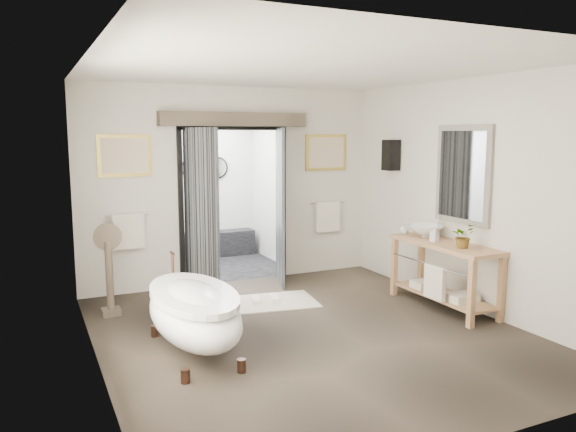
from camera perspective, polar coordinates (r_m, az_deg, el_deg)
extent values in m
plane|color=brown|center=(6.41, 2.34, -11.85)|extent=(5.00, 5.00, 0.00)
cube|color=beige|center=(4.05, 19.08, -2.97)|extent=(4.50, 0.02, 2.90)
cube|color=beige|center=(5.41, -19.21, -0.21)|extent=(0.02, 5.00, 2.90)
cube|color=beige|center=(7.38, 18.11, 2.01)|extent=(0.02, 5.00, 2.90)
cube|color=beige|center=(7.97, -15.97, 2.54)|extent=(1.45, 0.02, 2.90)
cube|color=beige|center=(8.97, 3.65, 3.46)|extent=(1.45, 0.02, 2.90)
cube|color=beige|center=(8.32, -5.69, 10.98)|extent=(1.60, 0.02, 0.60)
cube|color=white|center=(6.05, 2.50, 14.87)|extent=(4.50, 5.00, 0.02)
cube|color=white|center=(4.84, -17.80, -2.31)|extent=(0.02, 2.20, 2.70)
cube|color=gray|center=(7.43, 17.39, 4.02)|extent=(0.05, 0.95, 1.25)
cube|color=silver|center=(7.41, 17.22, 4.02)|extent=(0.01, 0.80, 1.10)
cube|color=black|center=(8.46, 10.42, 6.10)|extent=(0.20, 0.20, 0.45)
sphere|color=#FFCC8C|center=(8.46, 10.42, 6.10)|extent=(0.10, 0.10, 0.10)
cube|color=black|center=(9.52, -7.49, -5.13)|extent=(2.20, 2.00, 0.01)
cube|color=white|center=(9.26, -7.79, 10.06)|extent=(2.20, 2.00, 0.02)
cube|color=white|center=(10.26, -9.33, 2.86)|extent=(2.20, 0.02, 2.50)
cube|color=white|center=(9.04, -14.30, 1.98)|extent=(0.02, 2.00, 2.50)
cube|color=white|center=(9.70, -1.42, 2.66)|extent=(0.02, 2.00, 2.50)
cube|color=black|center=(10.24, -8.92, -2.94)|extent=(2.00, 0.35, 0.45)
cylinder|color=silver|center=(10.10, -11.52, 4.71)|extent=(0.40, 0.03, 0.40)
cylinder|color=silver|center=(10.32, -7.19, 4.89)|extent=(0.40, 0.03, 0.40)
cube|color=black|center=(8.15, -10.85, 0.71)|extent=(0.07, 0.10, 2.30)
cube|color=black|center=(8.68, -0.57, 1.32)|extent=(0.07, 0.10, 2.30)
cube|color=black|center=(8.31, -5.66, 8.92)|extent=(1.67, 0.10, 0.07)
cube|color=black|center=(7.86, -8.80, 0.49)|extent=(0.28, 0.77, 2.30)
cube|color=black|center=(8.28, -0.82, 0.98)|extent=(0.28, 0.77, 2.30)
cube|color=brown|center=(8.22, -5.43, 9.77)|extent=(2.20, 0.20, 0.20)
cube|color=gold|center=(7.91, -16.26, 5.91)|extent=(0.72, 0.03, 0.57)
cube|color=beige|center=(7.90, -16.24, 5.90)|extent=(0.62, 0.01, 0.47)
cube|color=gold|center=(8.94, 3.88, 6.46)|extent=(0.72, 0.03, 0.57)
cube|color=beige|center=(8.93, 3.93, 6.46)|extent=(0.62, 0.01, 0.47)
cylinder|color=silver|center=(7.94, -15.98, 0.12)|extent=(0.60, 0.02, 0.02)
cube|color=silver|center=(7.96, -15.89, -1.46)|extent=(0.42, 0.08, 0.48)
cylinder|color=silver|center=(8.97, 3.95, 1.34)|extent=(0.60, 0.02, 0.02)
cube|color=silver|center=(8.98, 4.00, -0.07)|extent=(0.42, 0.08, 0.48)
cylinder|color=#42281D|center=(5.30, -10.38, -15.70)|extent=(0.09, 0.09, 0.13)
cylinder|color=#42281D|center=(5.44, -4.76, -14.91)|extent=(0.09, 0.09, 0.13)
cylinder|color=#42281D|center=(6.46, -13.37, -11.29)|extent=(0.09, 0.09, 0.13)
cylinder|color=#42281D|center=(6.58, -8.74, -10.79)|extent=(0.09, 0.09, 0.13)
ellipsoid|color=white|center=(5.82, -9.55, -9.74)|extent=(0.81, 1.82, 0.58)
cylinder|color=#42281D|center=(6.50, -11.63, -4.64)|extent=(0.03, 0.03, 0.24)
cube|color=tan|center=(6.78, 18.16, -7.35)|extent=(0.07, 0.07, 0.85)
cube|color=tan|center=(7.10, 20.88, -6.79)|extent=(0.07, 0.07, 0.85)
cube|color=tan|center=(7.88, 10.75, -4.90)|extent=(0.07, 0.07, 0.85)
cube|color=tan|center=(8.16, 13.38, -4.53)|extent=(0.07, 0.07, 0.85)
cube|color=tan|center=(7.37, 15.66, -2.80)|extent=(0.55, 1.60, 0.05)
cube|color=tan|center=(7.53, 15.46, -7.78)|extent=(0.45, 1.50, 0.03)
cylinder|color=silver|center=(7.25, 13.97, -4.75)|extent=(0.02, 1.40, 0.02)
cube|color=silver|center=(7.19, 14.68, -6.53)|extent=(0.06, 0.34, 0.42)
cube|color=silver|center=(7.26, 17.30, -7.92)|extent=(0.35, 0.25, 0.10)
cube|color=silver|center=(7.77, 13.80, -6.71)|extent=(0.35, 0.25, 0.10)
cube|color=brown|center=(7.34, -17.52, -9.27)|extent=(0.22, 0.22, 0.08)
cylinder|color=brown|center=(7.21, -17.68, -5.79)|extent=(0.09, 0.09, 0.85)
cylinder|color=silver|center=(7.13, -17.87, -2.01)|extent=(0.30, 0.02, 0.30)
cylinder|color=brown|center=(7.12, -17.86, -2.03)|extent=(0.34, 0.01, 0.34)
cube|color=beige|center=(7.51, -1.84, -8.73)|extent=(1.31, 0.97, 0.01)
cube|color=white|center=(7.47, -3.27, -8.54)|extent=(0.17, 0.30, 0.05)
cube|color=white|center=(7.57, -1.43, -8.31)|extent=(0.17, 0.30, 0.05)
imported|color=white|center=(7.68, 13.80, -1.49)|extent=(0.60, 0.60, 0.16)
imported|color=gray|center=(7.05, 17.36, -1.94)|extent=(0.30, 0.27, 0.30)
imported|color=gray|center=(7.39, 14.66, -1.76)|extent=(0.11, 0.11, 0.20)
imported|color=gray|center=(7.85, 11.72, -1.24)|extent=(0.12, 0.12, 0.16)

